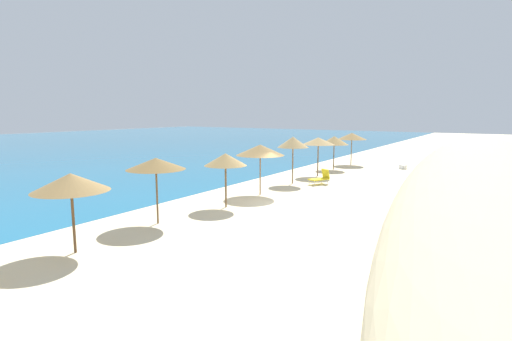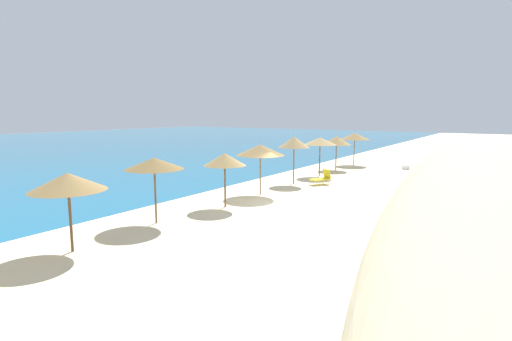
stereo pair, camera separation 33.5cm
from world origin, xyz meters
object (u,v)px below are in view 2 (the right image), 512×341
beach_umbrella_4 (225,160)px  beach_umbrella_7 (320,141)px  beach_umbrella_2 (68,182)px  beach_umbrella_3 (154,164)px  beach_umbrella_8 (337,141)px  cooler_box (406,167)px  beach_umbrella_6 (294,142)px  beach_umbrella_5 (260,150)px  lounge_chair_0 (322,178)px  beach_umbrella_9 (355,136)px

beach_umbrella_4 → beach_umbrella_7: bearing=1.0°
beach_umbrella_2 → beach_umbrella_3: beach_umbrella_3 is taller
beach_umbrella_8 → beach_umbrella_4: bearing=-178.2°
beach_umbrella_7 → cooler_box: bearing=-31.9°
beach_umbrella_3 → beach_umbrella_4: beach_umbrella_3 is taller
beach_umbrella_6 → beach_umbrella_7: bearing=-1.2°
beach_umbrella_4 → cooler_box: 18.80m
beach_umbrella_5 → beach_umbrella_6: (4.09, 0.11, 0.17)m
beach_umbrella_2 → beach_umbrella_8: 22.63m
beach_umbrella_5 → beach_umbrella_7: 7.84m
beach_umbrella_5 → beach_umbrella_7: bearing=0.2°
beach_umbrella_2 → beach_umbrella_6: (15.16, -0.06, 0.33)m
beach_umbrella_2 → beach_umbrella_6: beach_umbrella_6 is taller
beach_umbrella_3 → beach_umbrella_4: (3.80, -0.64, -0.17)m
beach_umbrella_7 → lounge_chair_0: 3.95m
beach_umbrella_3 → beach_umbrella_5: (7.16, -0.48, 0.02)m
beach_umbrella_7 → lounge_chair_0: size_ratio=1.92×
beach_umbrella_8 → cooler_box: 6.07m
cooler_box → beach_umbrella_8: bearing=125.4°
beach_umbrella_2 → beach_umbrella_3: (3.91, 0.31, 0.15)m
beach_umbrella_7 → beach_umbrella_6: bearing=178.8°
beach_umbrella_6 → lounge_chair_0: (0.78, -1.61, -2.25)m
beach_umbrella_5 → beach_umbrella_7: beach_umbrella_5 is taller
beach_umbrella_4 → beach_umbrella_9: 18.61m
beach_umbrella_6 → beach_umbrella_5: bearing=-178.4°
beach_umbrella_4 → beach_umbrella_8: 14.93m
beach_umbrella_2 → beach_umbrella_4: 7.72m
lounge_chair_0 → cooler_box: 10.37m
lounge_chair_0 → beach_umbrella_6: bearing=52.3°
beach_umbrella_4 → beach_umbrella_5: 3.37m
beach_umbrella_9 → beach_umbrella_3: bearing=179.2°
beach_umbrella_4 → lounge_chair_0: 8.55m
beach_umbrella_2 → beach_umbrella_8: beach_umbrella_8 is taller
beach_umbrella_7 → beach_umbrella_9: beach_umbrella_9 is taller
beach_umbrella_4 → beach_umbrella_8: (14.92, 0.47, 0.01)m
beach_umbrella_4 → beach_umbrella_8: beach_umbrella_8 is taller
beach_umbrella_7 → beach_umbrella_8: 3.73m
beach_umbrella_5 → cooler_box: beach_umbrella_5 is taller
lounge_chair_0 → beach_umbrella_4: bearing=107.3°
beach_umbrella_2 → beach_umbrella_9: 26.32m
beach_umbrella_8 → beach_umbrella_6: bearing=-178.5°
beach_umbrella_4 → cooler_box: size_ratio=4.83×
beach_umbrella_2 → beach_umbrella_9: beach_umbrella_9 is taller
beach_umbrella_5 → beach_umbrella_7: (7.84, 0.03, 0.01)m
beach_umbrella_2 → beach_umbrella_5: beach_umbrella_5 is taller
beach_umbrella_4 → beach_umbrella_5: bearing=2.8°
beach_umbrella_8 → cooler_box: (3.29, -4.63, -2.16)m
beach_umbrella_9 → beach_umbrella_8: bearing=177.7°
beach_umbrella_3 → cooler_box: 22.64m
beach_umbrella_4 → lounge_chair_0: (8.23, -1.34, -1.89)m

